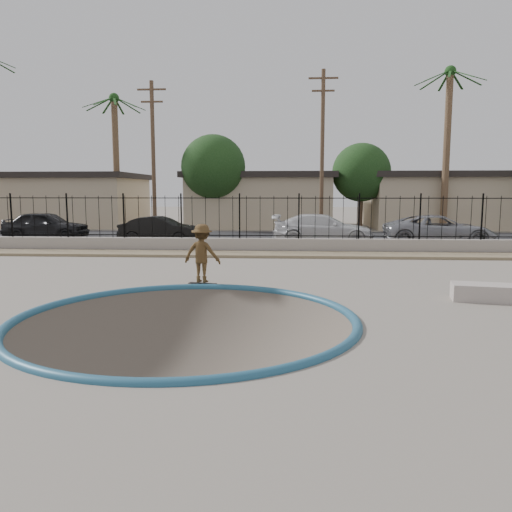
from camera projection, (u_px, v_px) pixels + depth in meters
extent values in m
cube|color=slate|center=(243.00, 271.00, 23.11)|extent=(120.00, 120.00, 2.20)
torus|color=#235673|center=(186.00, 320.00, 10.10)|extent=(7.04, 7.04, 0.20)
cube|color=#948161|center=(237.00, 254.00, 20.19)|extent=(42.00, 1.60, 0.11)
cube|color=gray|center=(240.00, 245.00, 21.25)|extent=(42.00, 0.45, 0.60)
cube|color=black|center=(240.00, 235.00, 21.19)|extent=(40.00, 0.04, 0.03)
cube|color=black|center=(240.00, 198.00, 20.99)|extent=(40.00, 0.04, 0.04)
cube|color=black|center=(251.00, 237.00, 27.91)|extent=(90.00, 8.00, 0.04)
cube|color=tan|center=(65.00, 202.00, 38.05)|extent=(11.00, 8.00, 3.50)
cube|color=black|center=(63.00, 176.00, 37.79)|extent=(11.60, 8.60, 0.40)
cube|color=tan|center=(261.00, 202.00, 37.09)|extent=(10.00, 8.00, 3.50)
cube|color=black|center=(261.00, 176.00, 36.84)|extent=(10.60, 8.60, 0.40)
cube|color=tan|center=(453.00, 203.00, 36.20)|extent=(12.00, 8.00, 3.50)
cube|color=black|center=(454.00, 176.00, 35.94)|extent=(12.60, 8.60, 0.40)
cylinder|color=brown|center=(116.00, 164.00, 34.90)|extent=(0.44, 0.44, 9.00)
sphere|color=#1B4417|center=(114.00, 98.00, 34.32)|extent=(0.70, 0.70, 0.70)
cylinder|color=brown|center=(446.00, 153.00, 31.45)|extent=(0.44, 0.44, 10.00)
sphere|color=#1B4417|center=(450.00, 71.00, 30.81)|extent=(0.70, 0.70, 0.70)
cylinder|color=#473323|center=(153.00, 159.00, 29.70)|extent=(0.24, 0.24, 9.00)
cube|color=#473323|center=(152.00, 89.00, 29.18)|extent=(1.70, 0.10, 0.10)
cube|color=#473323|center=(152.00, 102.00, 29.27)|extent=(1.30, 0.10, 0.10)
cylinder|color=#473323|center=(322.00, 154.00, 29.03)|extent=(0.24, 0.24, 9.50)
cube|color=#473323|center=(323.00, 78.00, 28.48)|extent=(1.70, 0.10, 0.10)
cube|color=#473323|center=(323.00, 91.00, 28.57)|extent=(1.30, 0.10, 0.10)
cylinder|color=#473323|center=(214.00, 207.00, 33.85)|extent=(0.34, 0.34, 3.00)
sphere|color=#143311|center=(213.00, 167.00, 33.50)|extent=(4.32, 4.32, 4.32)
cylinder|color=#473323|center=(360.00, 209.00, 34.22)|extent=(0.34, 0.34, 2.75)
sphere|color=#143311|center=(361.00, 172.00, 33.90)|extent=(3.96, 3.96, 3.96)
imported|color=brown|center=(202.00, 257.00, 13.66)|extent=(1.14, 0.80, 1.60)
cube|color=black|center=(202.00, 283.00, 13.76)|extent=(0.81, 0.36, 0.02)
cylinder|color=silver|center=(193.00, 285.00, 13.77)|extent=(0.06, 0.04, 0.05)
cylinder|color=silver|center=(195.00, 284.00, 13.91)|extent=(0.06, 0.04, 0.05)
cylinder|color=silver|center=(210.00, 286.00, 13.62)|extent=(0.06, 0.04, 0.05)
cylinder|color=silver|center=(212.00, 285.00, 13.76)|extent=(0.06, 0.04, 0.05)
cube|color=#A89C95|center=(488.00, 293.00, 11.82)|extent=(1.70, 0.98, 0.40)
imported|color=black|center=(46.00, 225.00, 26.53)|extent=(4.40, 1.79, 1.49)
imported|color=black|center=(161.00, 230.00, 24.53)|extent=(4.09, 1.72, 1.31)
imported|color=silver|center=(323.00, 229.00, 24.43)|extent=(5.04, 2.28, 1.43)
imported|color=gray|center=(439.00, 230.00, 23.67)|extent=(5.23, 2.56, 1.43)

